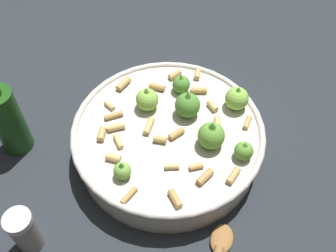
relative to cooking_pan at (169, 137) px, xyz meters
The scene contains 4 objects.
ground_plane 0.04m from the cooking_pan, 64.50° to the left, with size 2.40×2.40×0.00m, color #23282D.
cooking_pan is the anchor object (origin of this frame).
pepper_shaker 0.28m from the cooking_pan, 82.19° to the left, with size 0.04×0.04×0.09m.
olive_oil_bottle 0.29m from the cooking_pan, 40.46° to the left, with size 0.05×0.05×0.19m.
Camera 1 is at (-0.29, 0.31, 0.61)m, focal length 42.09 mm.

